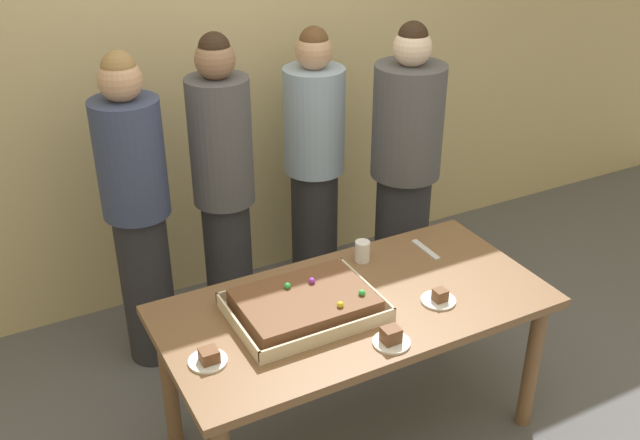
{
  "coord_description": "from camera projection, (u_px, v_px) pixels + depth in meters",
  "views": [
    {
      "loc": [
        -1.34,
        -2.2,
        2.49
      ],
      "look_at": [
        -0.09,
        0.15,
        1.08
      ],
      "focal_mm": 40.96,
      "sensor_mm": 36.0,
      "label": 1
    }
  ],
  "objects": [
    {
      "name": "person_far_right_suit",
      "position": [
        405.0,
        171.0,
        3.99
      ],
      "size": [
        0.38,
        0.38,
        1.67
      ],
      "rotation": [
        0.0,
        0.0,
        -2.49
      ],
      "color": "#28282D",
      "rests_on": "ground_plane"
    },
    {
      "name": "sheet_cake",
      "position": [
        305.0,
        305.0,
        3.01
      ],
      "size": [
        0.61,
        0.45,
        0.11
      ],
      "color": "beige",
      "rests_on": "party_table"
    },
    {
      "name": "person_striped_tie_right",
      "position": [
        314.0,
        165.0,
        4.11
      ],
      "size": [
        0.34,
        0.34,
        1.62
      ],
      "rotation": [
        0.0,
        0.0,
        -2.08
      ],
      "color": "#28282D",
      "rests_on": "ground_plane"
    },
    {
      "name": "plated_slice_near_left",
      "position": [
        209.0,
        358.0,
        2.74
      ],
      "size": [
        0.15,
        0.15,
        0.06
      ],
      "color": "white",
      "rests_on": "party_table"
    },
    {
      "name": "drink_cup_nearest",
      "position": [
        362.0,
        251.0,
        3.38
      ],
      "size": [
        0.07,
        0.07,
        0.1
      ],
      "primitive_type": "cylinder",
      "color": "white",
      "rests_on": "party_table"
    },
    {
      "name": "plated_slice_far_left",
      "position": [
        391.0,
        338.0,
        2.84
      ],
      "size": [
        0.15,
        0.15,
        0.07
      ],
      "color": "white",
      "rests_on": "party_table"
    },
    {
      "name": "plated_slice_near_right",
      "position": [
        439.0,
        298.0,
        3.1
      ],
      "size": [
        0.15,
        0.15,
        0.06
      ],
      "color": "white",
      "rests_on": "party_table"
    },
    {
      "name": "cake_server_utensil",
      "position": [
        426.0,
        249.0,
        3.49
      ],
      "size": [
        0.03,
        0.2,
        0.01
      ],
      "primitive_type": "cube",
      "color": "silver",
      "rests_on": "party_table"
    },
    {
      "name": "person_serving_front",
      "position": [
        224.0,
        190.0,
        3.71
      ],
      "size": [
        0.31,
        0.31,
        1.69
      ],
      "rotation": [
        0.0,
        0.0,
        -1.6
      ],
      "color": "#28282D",
      "rests_on": "ground_plane"
    },
    {
      "name": "party_table",
      "position": [
        355.0,
        320.0,
        3.14
      ],
      "size": [
        1.66,
        0.82,
        0.73
      ],
      "color": "brown",
      "rests_on": "ground_plane"
    },
    {
      "name": "ground_plane",
      "position": [
        352.0,
        430.0,
        3.44
      ],
      "size": [
        12.0,
        12.0,
        0.0
      ],
      "primitive_type": "plane",
      "color": "#5B5B60"
    },
    {
      "name": "interior_back_panel",
      "position": [
        210.0,
        38.0,
        3.98
      ],
      "size": [
        8.0,
        0.12,
        3.0
      ],
      "primitive_type": "cube",
      "color": "#CCB784",
      "rests_on": "ground_plane"
    },
    {
      "name": "person_green_shirt_behind",
      "position": [
        137.0,
        211.0,
        3.55
      ],
      "size": [
        0.33,
        0.33,
        1.65
      ],
      "rotation": [
        0.0,
        0.0,
        -1.16
      ],
      "color": "#28282D",
      "rests_on": "ground_plane"
    }
  ]
}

